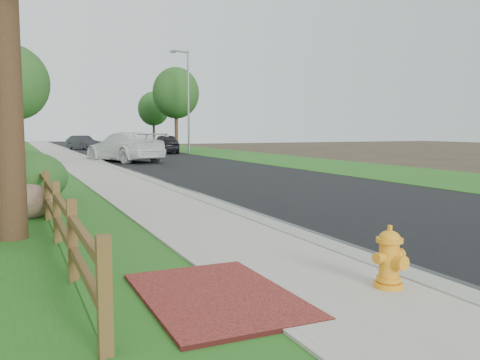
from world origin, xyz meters
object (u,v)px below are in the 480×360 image
dark_car_mid (165,144)px  fire_hydrant (389,259)px  white_suv (125,147)px  ranch_fence (44,187)px  streetlight (187,96)px

dark_car_mid → fire_hydrant: bearing=86.1°
white_suv → dark_car_mid: bearing=-138.2°
dark_car_mid → ranch_fence: bearing=76.5°
ranch_fence → white_suv: size_ratio=2.75×
streetlight → white_suv: bearing=-130.0°
ranch_fence → streetlight: bearing=64.9°
white_suv → dark_car_mid: 10.73m
ranch_fence → fire_hydrant: ranch_fence is taller
ranch_fence → white_suv: 19.02m
dark_car_mid → streetlight: bearing=138.6°
ranch_fence → streetlight: streetlight is taller
ranch_fence → fire_hydrant: (3.37, -8.00, -0.17)m
ranch_fence → dark_car_mid: dark_car_mid is taller
fire_hydrant → streetlight: bearing=75.5°
fire_hydrant → dark_car_mid: (7.43, 35.57, 0.36)m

